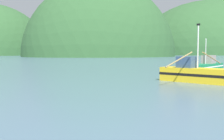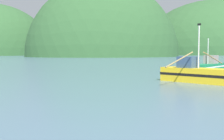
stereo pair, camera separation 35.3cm
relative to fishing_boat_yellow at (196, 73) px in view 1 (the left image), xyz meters
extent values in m
ellipsoid|color=#2D562D|center=(155.62, 225.31, -0.86)|extent=(162.28, 129.83, 109.91)
ellipsoid|color=#2D562D|center=(21.56, 148.32, -0.86)|extent=(97.05, 77.64, 95.43)
cube|color=gold|center=(0.06, -0.09, -0.16)|extent=(5.74, 7.34, 1.40)
cube|color=black|center=(0.06, -0.09, -0.09)|extent=(5.79, 7.41, 0.25)
cube|color=#334C6B|center=(-0.51, 0.82, 1.11)|extent=(2.32, 2.30, 1.13)
cylinder|color=silver|center=(0.08, -0.13, 2.61)|extent=(0.12, 0.12, 4.13)
cube|color=black|center=(0.08, -0.13, 4.79)|extent=(0.22, 0.32, 0.20)
cylinder|color=#997F4C|center=(2.92, 1.69, 1.48)|extent=(3.91, 2.50, 1.38)
cylinder|color=#997F4C|center=(-2.80, -1.87, 1.48)|extent=(3.91, 2.50, 1.38)
cube|color=#197A47|center=(10.77, 14.63, -0.30)|extent=(10.29, 8.68, 1.10)
cube|color=white|center=(10.77, 14.63, -0.25)|extent=(10.40, 8.77, 0.20)
cone|color=#197A47|center=(6.57, 11.31, 0.60)|extent=(0.28, 0.28, 0.70)
cube|color=gray|center=(11.50, 15.20, 0.92)|extent=(2.86, 2.75, 1.33)
cylinder|color=silver|center=(10.35, 14.29, 2.12)|extent=(0.12, 0.12, 3.75)
cube|color=white|center=(10.35, 14.29, 4.12)|extent=(0.30, 0.25, 0.20)
camera|label=1|loc=(-14.76, -24.28, 2.15)|focal=44.28mm
camera|label=2|loc=(-14.42, -24.37, 2.15)|focal=44.28mm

